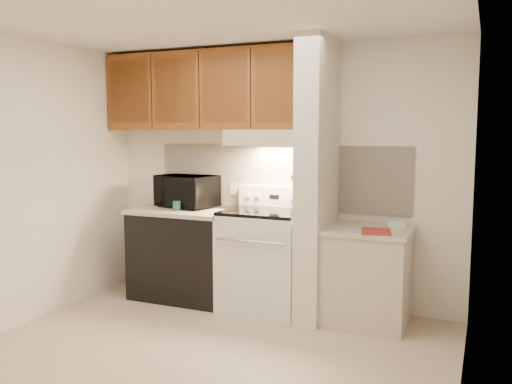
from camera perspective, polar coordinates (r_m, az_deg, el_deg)
The scene contains 50 objects.
floor at distance 4.32m, azimuth -5.21°, elevation -16.62°, with size 3.60×3.60×0.00m, color #C4AA92.
ceiling at distance 4.05m, azimuth -5.59°, elevation 17.96°, with size 3.60×3.60×0.00m, color white.
wall_back at distance 5.35m, azimuth 2.34°, elevation 1.74°, with size 3.60×0.02×2.50m, color white.
wall_left at distance 5.11m, azimuth -23.41°, elevation 0.98°, with size 0.02×3.00×2.50m, color white.
wall_right at distance 3.51m, azimuth 21.34°, elevation -1.19°, with size 0.02×3.00×2.50m, color white.
backsplash at distance 5.34m, azimuth 2.29°, elevation 1.57°, with size 2.60×0.02×0.63m, color #F7E5CA.
range_body at distance 5.16m, azimuth 0.91°, elevation -7.32°, with size 0.76×0.65×0.92m, color silver.
oven_window at distance 4.87m, azimuth -0.52°, elevation -7.68°, with size 0.50×0.01×0.30m, color black.
oven_handle at distance 4.79m, azimuth -0.71°, elevation -5.23°, with size 0.02×0.02×0.65m, color silver.
cooktop at distance 5.07m, azimuth 0.92°, elevation -2.10°, with size 0.74×0.64×0.03m, color black.
range_backguard at distance 5.32m, azimuth 2.09°, elevation -0.45°, with size 0.76×0.08×0.20m, color silver.
range_display at distance 5.28m, azimuth 1.93°, elevation -0.50°, with size 0.10×0.01×0.04m, color black.
range_knob_left_outer at distance 5.38m, azimuth -0.86°, elevation -0.36°, with size 0.05×0.05×0.02m, color silver.
range_knob_left_inner at distance 5.34m, azimuth 0.12°, elevation -0.41°, with size 0.05×0.05×0.02m, color silver.
range_knob_right_inner at distance 5.21m, azimuth 3.76°, elevation -0.60°, with size 0.05×0.05×0.02m, color silver.
range_knob_right_outer at distance 5.18m, azimuth 4.80°, elevation -0.65°, with size 0.05×0.05×0.02m, color silver.
dishwasher_front at distance 5.56m, azimuth -7.51°, elevation -6.63°, with size 1.00×0.63×0.87m, color black.
left_countertop at distance 5.48m, azimuth -7.58°, elevation -1.99°, with size 1.04×0.67×0.04m, color #C0B596.
spoon_rest at distance 5.46m, azimuth -2.93°, elevation -1.68°, with size 0.22×0.07×0.01m, color black.
teal_jar at distance 5.40m, azimuth -8.34°, elevation -1.42°, with size 0.08×0.08×0.09m, color #205D52.
outlet at distance 5.53m, azimuth -2.41°, elevation 0.34°, with size 0.08×0.01×0.12m, color #C1B4A0.
microwave at distance 5.60m, azimuth -7.32°, elevation 0.09°, with size 0.59×0.40×0.33m, color black.
partition_pillar at distance 4.86m, azimuth 6.48°, elevation 1.22°, with size 0.22×0.70×2.50m, color beige.
pillar_trim at distance 4.89m, azimuth 5.18°, elevation 1.86°, with size 0.01×0.70×0.04m, color brown.
knife_strip at distance 4.84m, azimuth 4.93°, elevation 2.06°, with size 0.02×0.42×0.04m, color black.
knife_blade_a at distance 4.71m, azimuth 4.21°, elevation 0.72°, with size 0.01×0.04×0.16m, color silver.
knife_handle_a at distance 4.69m, azimuth 4.18°, elevation 2.53°, with size 0.02×0.02×0.10m, color black.
knife_blade_b at distance 4.79m, azimuth 4.52°, elevation 0.69°, with size 0.01×0.04×0.18m, color silver.
knife_handle_b at distance 4.76m, azimuth 4.46°, elevation 2.59°, with size 0.02×0.02×0.10m, color black.
knife_blade_c at distance 4.85m, azimuth 4.77°, elevation 0.64°, with size 0.01×0.04×0.20m, color silver.
knife_handle_c at distance 4.83m, azimuth 4.76°, elevation 2.64°, with size 0.02×0.02×0.10m, color black.
knife_blade_d at distance 4.94m, azimuth 5.11°, elevation 0.97°, with size 0.01×0.04×0.16m, color silver.
knife_handle_d at distance 4.91m, azimuth 5.07°, elevation 2.70°, with size 0.02×0.02×0.10m, color black.
knife_blade_e at distance 5.02m, azimuth 5.41°, elevation 0.94°, with size 0.01×0.04×0.18m, color silver.
knife_handle_e at distance 5.01m, azimuth 5.43°, elevation 2.77°, with size 0.02×0.02×0.10m, color black.
oven_mitt at distance 5.06m, azimuth 5.60°, elevation 0.78°, with size 0.03×0.10×0.23m, color gray.
right_cab_base at distance 4.90m, azimuth 11.57°, elevation -8.88°, with size 0.70×0.60×0.81m, color #C1B4A0.
right_countertop at distance 4.80m, azimuth 11.68°, elevation -3.99°, with size 0.74×0.64×0.04m, color #C0B596.
red_folder at distance 4.64m, azimuth 12.53°, elevation -4.07°, with size 0.24×0.32×0.01m, color maroon.
white_box at distance 4.93m, azimuth 14.62°, elevation -3.31°, with size 0.15×0.10×0.04m, color white.
range_hood at distance 5.13m, azimuth 1.47°, elevation 5.74°, with size 0.78×0.44×0.15m, color #C1B4A0.
hood_lip at distance 4.94m, azimuth 0.56°, elevation 5.19°, with size 0.78×0.04×0.06m, color #C1B4A0.
upper_cabinets at distance 5.48m, azimuth -5.17°, elevation 10.57°, with size 2.18×0.33×0.77m, color brown.
cab_door_a at distance 5.78m, azimuth -13.20°, elevation 10.22°, with size 0.46×0.01×0.63m, color brown.
cab_gap_a at distance 5.62m, azimuth -10.93°, elevation 10.38°, with size 0.01×0.01×0.73m, color black.
cab_door_b at distance 5.48m, azimuth -8.53°, elevation 10.53°, with size 0.46×0.01×0.63m, color brown.
cab_gap_b at distance 5.34m, azimuth -6.00°, elevation 10.67°, with size 0.01×0.01×0.73m, color black.
cab_door_c at distance 5.21m, azimuth -3.34°, elevation 10.80°, with size 0.46×0.01×0.63m, color brown.
cab_gap_c at distance 5.09m, azimuth -0.55°, elevation 10.91°, with size 0.01×0.01×0.73m, color black.
cab_door_d at distance 4.99m, azimuth 2.37°, elevation 11.00°, with size 0.46×0.01×0.63m, color brown.
Camera 1 is at (1.91, -3.48, 1.69)m, focal length 38.00 mm.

